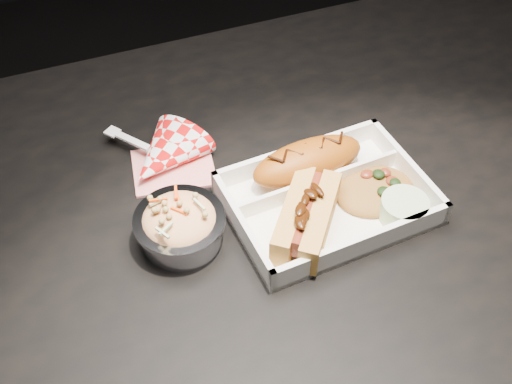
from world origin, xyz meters
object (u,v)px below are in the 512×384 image
(fried_pastry, at_px, (308,161))
(foil_coleslaw_cup, at_px, (180,224))
(napkin_fork, at_px, (164,157))
(dining_table, at_px, (295,234))
(food_tray, at_px, (327,201))
(hotdog, at_px, (307,215))

(fried_pastry, bearing_deg, foil_coleslaw_cup, -168.02)
(napkin_fork, bearing_deg, dining_table, 17.12)
(food_tray, xyz_separation_m, foil_coleslaw_cup, (-0.19, 0.02, 0.02))
(fried_pastry, relative_size, foil_coleslaw_cup, 1.41)
(food_tray, distance_m, foil_coleslaw_cup, 0.19)
(foil_coleslaw_cup, bearing_deg, dining_table, 7.80)
(food_tray, distance_m, hotdog, 0.06)
(foil_coleslaw_cup, relative_size, napkin_fork, 0.71)
(foil_coleslaw_cup, bearing_deg, food_tray, -4.50)
(dining_table, relative_size, hotdog, 8.40)
(fried_pastry, distance_m, napkin_fork, 0.20)
(napkin_fork, bearing_deg, food_tray, 12.73)
(hotdog, distance_m, foil_coleslaw_cup, 0.16)
(food_tray, xyz_separation_m, napkin_fork, (-0.18, 0.15, 0.01))
(foil_coleslaw_cup, distance_m, napkin_fork, 0.14)
(hotdog, xyz_separation_m, napkin_fork, (-0.13, 0.18, -0.02))
(hotdog, relative_size, foil_coleslaw_cup, 1.28)
(dining_table, xyz_separation_m, fried_pastry, (0.02, 0.02, 0.12))
(fried_pastry, xyz_separation_m, napkin_fork, (-0.17, 0.10, -0.02))
(hotdog, distance_m, napkin_fork, 0.22)
(dining_table, relative_size, fried_pastry, 7.58)
(food_tray, xyz_separation_m, fried_pastry, (-0.00, 0.06, 0.02))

